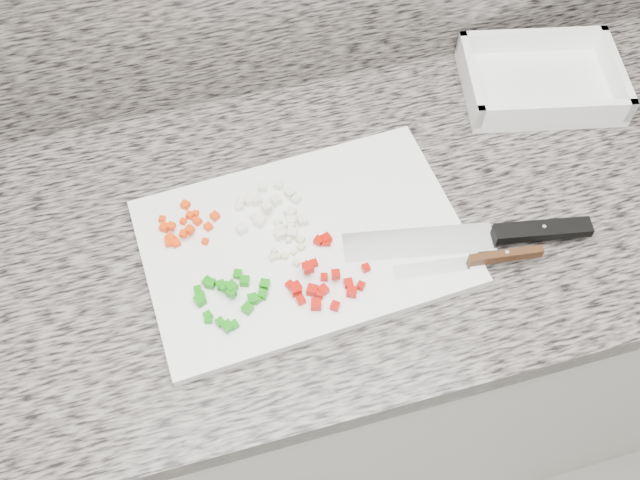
# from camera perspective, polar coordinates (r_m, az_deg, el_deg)

# --- Properties ---
(cabinet) EXTENTS (3.92, 0.62, 0.86)m
(cabinet) POSITION_cam_1_polar(r_m,az_deg,el_deg) (1.52, -0.47, -8.55)
(cabinet) COLOR silver
(cabinet) RESTS_ON ground
(countertop) EXTENTS (3.96, 0.64, 0.04)m
(countertop) POSITION_cam_1_polar(r_m,az_deg,el_deg) (1.12, -0.62, 1.01)
(countertop) COLOR slate
(countertop) RESTS_ON cabinet
(cutting_board) EXTENTS (0.49, 0.35, 0.02)m
(cutting_board) POSITION_cam_1_polar(r_m,az_deg,el_deg) (1.07, -1.32, -0.19)
(cutting_board) COLOR white
(cutting_board) RESTS_ON countertop
(carrot_pile) EXTENTS (0.09, 0.09, 0.02)m
(carrot_pile) POSITION_cam_1_polar(r_m,az_deg,el_deg) (1.09, -10.82, 1.04)
(carrot_pile) COLOR #F23A05
(carrot_pile) RESTS_ON cutting_board
(onion_pile) EXTENTS (0.11, 0.11, 0.02)m
(onion_pile) POSITION_cam_1_polar(r_m,az_deg,el_deg) (1.09, -3.85, 2.32)
(onion_pile) COLOR silver
(onion_pile) RESTS_ON cutting_board
(green_pepper_pile) EXTENTS (0.11, 0.10, 0.02)m
(green_pepper_pile) POSITION_cam_1_polar(r_m,az_deg,el_deg) (1.02, -7.32, -4.48)
(green_pepper_pile) COLOR #107F0B
(green_pepper_pile) RESTS_ON cutting_board
(red_pepper_pile) EXTENTS (0.13, 0.13, 0.02)m
(red_pepper_pile) POSITION_cam_1_polar(r_m,az_deg,el_deg) (1.02, 0.04, -3.11)
(red_pepper_pile) COLOR #B60A02
(red_pepper_pile) RESTS_ON cutting_board
(garlic_pile) EXTENTS (0.06, 0.05, 0.01)m
(garlic_pile) POSITION_cam_1_polar(r_m,az_deg,el_deg) (1.05, -2.44, -0.97)
(garlic_pile) COLOR beige
(garlic_pile) RESTS_ON cutting_board
(chef_knife) EXTENTS (0.37, 0.11, 0.02)m
(chef_knife) POSITION_cam_1_polar(r_m,az_deg,el_deg) (1.10, 14.21, 0.44)
(chef_knife) COLOR silver
(chef_knife) RESTS_ON cutting_board
(paring_knife) EXTENTS (0.22, 0.04, 0.02)m
(paring_knife) POSITION_cam_1_polar(r_m,az_deg,el_deg) (1.07, 13.21, -1.47)
(paring_knife) COLOR silver
(paring_knife) RESTS_ON cutting_board
(tray) EXTENTS (0.30, 0.24, 0.06)m
(tray) POSITION_cam_1_polar(r_m,az_deg,el_deg) (1.33, 17.22, 11.98)
(tray) COLOR white
(tray) RESTS_ON countertop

